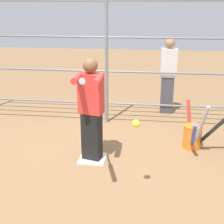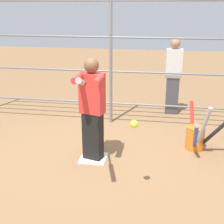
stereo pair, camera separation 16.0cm
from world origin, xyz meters
name	(u,v)px [view 1 (the left image)]	position (x,y,z in m)	size (l,w,h in m)	color
ground_plane	(92,159)	(0.00, 0.00, 0.00)	(24.00, 24.00, 0.00)	olive
home_plate	(92,158)	(0.00, 0.00, 0.01)	(0.40, 0.40, 0.02)	white
fence_backstop	(107,55)	(0.00, -1.60, 1.36)	(6.01, 0.06, 2.72)	slate
batter	(91,107)	(0.00, 0.02, 0.85)	(0.39, 0.60, 1.57)	black
baseball_bat_swinging	(83,82)	(-0.10, 0.94, 1.45)	(0.22, 0.88, 0.31)	black
softball_in_flight	(136,124)	(-0.70, 0.84, 0.95)	(0.10, 0.10, 0.10)	yellow
bat_bucket	(194,135)	(-1.58, -0.58, 0.24)	(0.66, 0.88, 0.86)	orange
bystander_behind_fence	(168,75)	(-1.21, -2.34, 0.84)	(0.33, 0.21, 1.61)	#3F3F47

